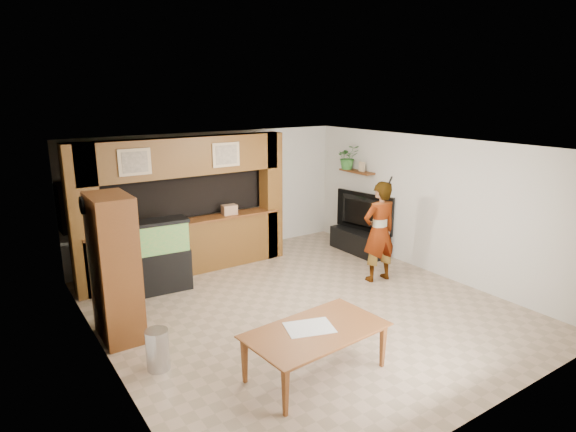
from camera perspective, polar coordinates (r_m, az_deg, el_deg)
floor at (r=7.94m, az=1.68°, el=-10.78°), size 6.50×6.50×0.00m
ceiling at (r=7.22m, az=1.83°, el=8.22°), size 6.50×6.50×0.00m
wall_back at (r=10.21m, az=-8.97°, el=2.54°), size 6.00×0.00×6.00m
wall_left at (r=6.30m, az=-21.13°, el=-5.93°), size 0.00×6.50×6.50m
wall_right at (r=9.49m, az=16.63°, el=1.19°), size 0.00×6.50×6.50m
partition at (r=9.29m, az=-12.64°, el=1.25°), size 4.20×0.99×2.60m
wall_clock at (r=7.09m, az=-23.19°, el=1.17°), size 0.05×0.25×0.25m
wall_shelf at (r=10.62m, az=8.15°, el=5.24°), size 0.25×0.90×0.04m
pantry_cabinet at (r=7.07m, az=-19.86°, el=-5.85°), size 0.52×0.85×2.07m
trash_can at (r=6.45m, az=-15.21°, el=-15.05°), size 0.29×0.29×0.53m
aquarium at (r=8.61m, az=-15.45°, el=-4.75°), size 1.16×0.43×1.28m
tv_stand at (r=10.56m, az=8.43°, el=-3.03°), size 0.51×1.39×0.46m
television at (r=10.38m, az=8.56°, el=0.37°), size 0.46×1.45×0.83m
photo_frame at (r=10.49m, az=8.75°, el=5.79°), size 0.04×0.16×0.21m
potted_plant at (r=10.76m, az=7.11°, el=6.94°), size 0.60×0.56×0.53m
person at (r=8.88m, az=10.75°, el=-1.84°), size 0.72×0.52×1.86m
microphone at (r=8.58m, az=12.04°, el=4.17°), size 0.03×0.09×0.15m
dining_table at (r=6.11m, az=3.51°, el=-15.92°), size 1.80×1.09×0.61m
newspaper_a at (r=6.01m, az=2.55°, el=-13.06°), size 0.67×0.57×0.01m
counter_box at (r=9.54m, az=-6.96°, el=0.75°), size 0.30×0.21×0.19m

